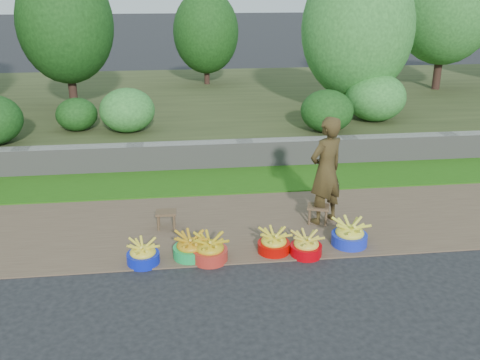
{
  "coord_description": "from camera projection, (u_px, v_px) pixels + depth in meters",
  "views": [
    {
      "loc": [
        -1.38,
        -6.4,
        3.66
      ],
      "look_at": [
        -0.44,
        1.3,
        0.75
      ],
      "focal_mm": 40.0,
      "sensor_mm": 36.0,
      "label": 1
    }
  ],
  "objects": [
    {
      "name": "dirt_shoulder",
      "position": [
        267.0,
        223.0,
        8.55
      ],
      "size": [
        80.0,
        2.5,
        0.02
      ],
      "primitive_type": "cube",
      "color": "brown",
      "rests_on": "ground"
    },
    {
      "name": "vegetation",
      "position": [
        233.0,
        17.0,
        13.65
      ],
      "size": [
        29.57,
        8.27,
        4.65
      ],
      "color": "#2F1D17",
      "rests_on": "earth_bank"
    },
    {
      "name": "stool_left",
      "position": [
        166.0,
        215.0,
        8.29
      ],
      "size": [
        0.32,
        0.25,
        0.28
      ],
      "rotation": [
        0.0,
        0.0,
        -0.03
      ],
      "color": "brown",
      "rests_on": "dirt_shoulder"
    },
    {
      "name": "basin_c",
      "position": [
        210.0,
        250.0,
        7.37
      ],
      "size": [
        0.5,
        0.5,
        0.37
      ],
      "color": "#AD291F",
      "rests_on": "ground"
    },
    {
      "name": "basin_b",
      "position": [
        190.0,
        248.0,
        7.44
      ],
      "size": [
        0.49,
        0.49,
        0.36
      ],
      "color": "green",
      "rests_on": "ground"
    },
    {
      "name": "earth_bank",
      "position": [
        223.0,
        104.0,
        15.67
      ],
      "size": [
        80.0,
        10.0,
        0.5
      ],
      "primitive_type": "cube",
      "color": "#3A4321",
      "rests_on": "ground"
    },
    {
      "name": "vendor_woman",
      "position": [
        326.0,
        171.0,
        8.3
      ],
      "size": [
        0.75,
        0.66,
        1.72
      ],
      "primitive_type": "imported",
      "rotation": [
        0.0,
        0.0,
        3.64
      ],
      "color": "black",
      "rests_on": "dirt_shoulder"
    },
    {
      "name": "basin_f",
      "position": [
        350.0,
        235.0,
        7.79
      ],
      "size": [
        0.52,
        0.52,
        0.39
      ],
      "color": "#162AC4",
      "rests_on": "ground"
    },
    {
      "name": "grass_verge",
      "position": [
        250.0,
        179.0,
        10.4
      ],
      "size": [
        80.0,
        1.5,
        0.04
      ],
      "primitive_type": "cube",
      "color": "#255E11",
      "rests_on": "ground"
    },
    {
      "name": "basin_d",
      "position": [
        274.0,
        243.0,
        7.59
      ],
      "size": [
        0.46,
        0.46,
        0.34
      ],
      "color": "#B60702",
      "rests_on": "ground"
    },
    {
      "name": "retaining_wall",
      "position": [
        244.0,
        154.0,
        11.1
      ],
      "size": [
        80.0,
        0.35,
        0.55
      ],
      "primitive_type": "cube",
      "color": "gray",
      "rests_on": "ground"
    },
    {
      "name": "basin_a",
      "position": [
        143.0,
        254.0,
        7.29
      ],
      "size": [
        0.45,
        0.45,
        0.33
      ],
      "color": "#0C1DB5",
      "rests_on": "ground"
    },
    {
      "name": "basin_e",
      "position": [
        306.0,
        246.0,
        7.52
      ],
      "size": [
        0.45,
        0.45,
        0.33
      ],
      "color": "#B60009",
      "rests_on": "ground"
    },
    {
      "name": "ground_plane",
      "position": [
        283.0,
        262.0,
        7.39
      ],
      "size": [
        120.0,
        120.0,
        0.0
      ],
      "primitive_type": "plane",
      "color": "#232325",
      "rests_on": "ground"
    },
    {
      "name": "stool_right",
      "position": [
        318.0,
        209.0,
        8.45
      ],
      "size": [
        0.4,
        0.35,
        0.3
      ],
      "rotation": [
        0.0,
        0.0,
        -0.31
      ],
      "color": "brown",
      "rests_on": "dirt_shoulder"
    }
  ]
}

